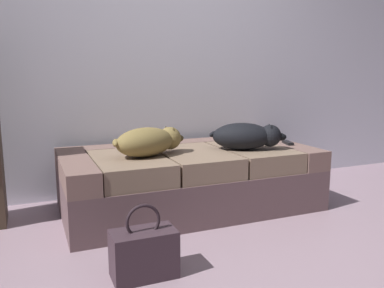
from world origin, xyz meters
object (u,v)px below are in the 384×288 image
couch (189,179)px  tv_remote (288,143)px  dog_tan (150,141)px  handbag (144,253)px  dog_dark (247,136)px

couch → tv_remote: bearing=-6.1°
dog_tan → couch: bearing=16.9°
dog_tan → handbag: 0.93m
dog_tan → handbag: (-0.27, -0.78, -0.42)m
dog_dark → tv_remote: dog_dark is taller
couch → tv_remote: (0.82, -0.09, 0.24)m
dog_tan → tv_remote: dog_tan is taller
tv_remote → dog_dark: bearing=-155.1°
handbag → tv_remote: bearing=29.2°
dog_dark → handbag: (-1.00, -0.72, -0.42)m
dog_dark → handbag: dog_dark is taller
dog_dark → tv_remote: size_ratio=3.75×
dog_tan → tv_remote: size_ratio=3.76×
couch → tv_remote: 0.86m
dog_dark → handbag: 1.30m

